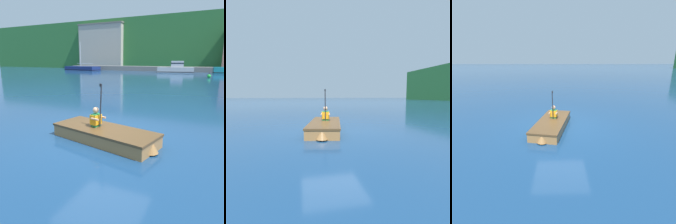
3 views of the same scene
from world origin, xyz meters
The scene contains 3 objects.
ground_plane centered at (0.00, 0.00, 0.00)m, with size 300.00×300.00×0.00m, color navy.
rowboat_foreground centered at (0.25, -0.35, 0.21)m, with size 3.22×1.71×0.37m.
person_paddler centered at (-0.07, -0.28, 0.62)m, with size 0.38×0.40×1.22m.
Camera 3 is at (7.17, -0.04, 2.77)m, focal length 28.00 mm.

